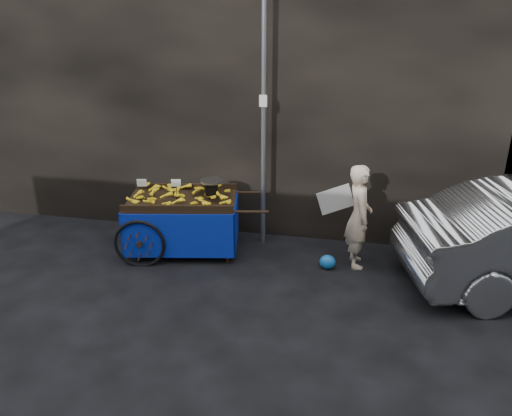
# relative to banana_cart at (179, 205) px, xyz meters

# --- Properties ---
(ground) EXTENTS (80.00, 80.00, 0.00)m
(ground) POSITION_rel_banana_cart_xyz_m (0.97, -0.73, -0.80)
(ground) COLOR black
(ground) RESTS_ON ground
(building_wall) EXTENTS (13.50, 2.00, 5.00)m
(building_wall) POSITION_rel_banana_cart_xyz_m (1.36, 1.87, 1.70)
(building_wall) COLOR black
(building_wall) RESTS_ON ground
(street_pole) EXTENTS (0.12, 0.10, 4.00)m
(street_pole) POSITION_rel_banana_cart_xyz_m (1.27, 0.57, 1.21)
(street_pole) COLOR slate
(street_pole) RESTS_ON ground
(banana_cart) EXTENTS (2.52, 1.48, 1.29)m
(banana_cart) POSITION_rel_banana_cart_xyz_m (0.00, 0.00, 0.00)
(banana_cart) COLOR black
(banana_cart) RESTS_ON ground
(vendor) EXTENTS (0.89, 0.65, 1.61)m
(vendor) POSITION_rel_banana_cart_xyz_m (2.83, 0.06, 0.01)
(vendor) COLOR beige
(vendor) RESTS_ON ground
(plastic_bag) EXTENTS (0.25, 0.20, 0.22)m
(plastic_bag) POSITION_rel_banana_cart_xyz_m (2.42, -0.17, -0.68)
(plastic_bag) COLOR blue
(plastic_bag) RESTS_ON ground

